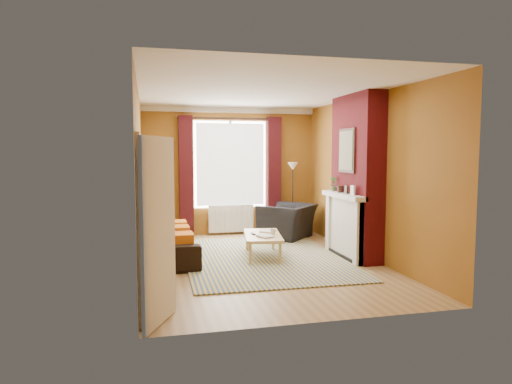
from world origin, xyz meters
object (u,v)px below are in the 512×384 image
Objects in this scene: sofa at (171,242)px; coffee_table at (263,237)px; armchair at (287,221)px; floor_lamp at (293,178)px; wicker_stool at (270,225)px.

sofa is 1.56× the size of coffee_table.
armchair is 0.85× the size of coffee_table.
armchair is at bearing -62.41° from sofa.
coffee_table is at bearing 12.02° from armchair.
sofa is 1.27× the size of floor_lamp.
floor_lamp is at bearing -3.90° from wicker_stool.
armchair is 2.65× the size of wicker_stool.
wicker_stool is at bearing -110.45° from armchair.
armchair is 0.57m from wicker_stool.
sofa is 3.44m from floor_lamp.
coffee_table is 2.53m from floor_lamp.
armchair is 1.04m from floor_lamp.
floor_lamp is (1.20, 2.03, 0.90)m from coffee_table.
floor_lamp is at bearing -57.59° from sofa.
floor_lamp reaches higher than wicker_stool.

